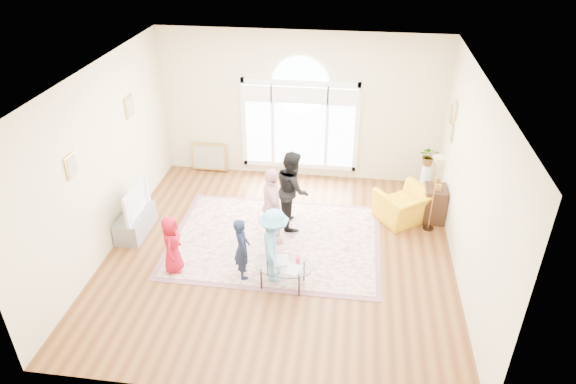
# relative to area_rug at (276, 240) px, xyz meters

# --- Properties ---
(ground) EXTENTS (6.00, 6.00, 0.00)m
(ground) POSITION_rel_area_rug_xyz_m (0.13, -0.38, -0.01)
(ground) COLOR #562E14
(ground) RESTS_ON ground
(room_shell) EXTENTS (6.00, 6.00, 6.00)m
(room_shell) POSITION_rel_area_rug_xyz_m (0.14, 2.46, 1.56)
(room_shell) COLOR beige
(room_shell) RESTS_ON ground
(area_rug) EXTENTS (3.60, 2.60, 0.02)m
(area_rug) POSITION_rel_area_rug_xyz_m (0.00, 0.00, 0.00)
(area_rug) COLOR beige
(area_rug) RESTS_ON ground
(rug_border) EXTENTS (3.80, 2.80, 0.01)m
(rug_border) POSITION_rel_area_rug_xyz_m (-0.00, 0.00, -0.00)
(rug_border) COLOR #7D4F5B
(rug_border) RESTS_ON ground
(tv_console) EXTENTS (0.45, 1.00, 0.42)m
(tv_console) POSITION_rel_area_rug_xyz_m (-2.62, -0.08, 0.20)
(tv_console) COLOR gray
(tv_console) RESTS_ON ground
(television) EXTENTS (0.17, 1.03, 0.59)m
(television) POSITION_rel_area_rug_xyz_m (-2.61, -0.08, 0.71)
(television) COLOR black
(television) RESTS_ON tv_console
(coffee_table) EXTENTS (1.04, 0.73, 0.54)m
(coffee_table) POSITION_rel_area_rug_xyz_m (0.31, -1.19, 0.39)
(coffee_table) COLOR silver
(coffee_table) RESTS_ON ground
(armchair) EXTENTS (1.29, 1.27, 0.63)m
(armchair) POSITION_rel_area_rug_xyz_m (2.35, 1.04, 0.31)
(armchair) COLOR yellow
(armchair) RESTS_ON ground
(side_cabinet) EXTENTS (0.40, 0.50, 0.70)m
(side_cabinet) POSITION_rel_area_rug_xyz_m (2.91, 1.13, 0.34)
(side_cabinet) COLOR black
(side_cabinet) RESTS_ON ground
(floor_lamp) EXTENTS (0.31, 0.31, 1.51)m
(floor_lamp) POSITION_rel_area_rug_xyz_m (2.81, 0.78, 1.27)
(floor_lamp) COLOR black
(floor_lamp) RESTS_ON ground
(plant_pedestal) EXTENTS (0.20, 0.20, 0.70)m
(plant_pedestal) POSITION_rel_area_rug_xyz_m (2.83, 2.07, 0.34)
(plant_pedestal) COLOR white
(plant_pedestal) RESTS_ON ground
(potted_plant) EXTENTS (0.40, 0.35, 0.42)m
(potted_plant) POSITION_rel_area_rug_xyz_m (2.83, 2.07, 0.90)
(potted_plant) COLOR #33722D
(potted_plant) RESTS_ON plant_pedestal
(leaning_picture) EXTENTS (0.80, 0.14, 0.62)m
(leaning_picture) POSITION_rel_area_rug_xyz_m (-1.91, 2.52, -0.01)
(leaning_picture) COLOR tan
(leaning_picture) RESTS_ON ground
(child_red) EXTENTS (0.37, 0.53, 1.02)m
(child_red) POSITION_rel_area_rug_xyz_m (-1.55, -1.05, 0.52)
(child_red) COLOR maroon
(child_red) RESTS_ON area_rug
(child_navy) EXTENTS (0.39, 0.47, 1.09)m
(child_navy) POSITION_rel_area_rug_xyz_m (-0.37, -1.05, 0.55)
(child_navy) COLOR #151D36
(child_navy) RESTS_ON area_rug
(child_black) EXTENTS (0.74, 0.85, 1.51)m
(child_black) POSITION_rel_area_rug_xyz_m (0.24, 0.58, 0.77)
(child_black) COLOR black
(child_black) RESTS_ON area_rug
(child_pink) EXTENTS (0.68, 0.92, 1.46)m
(child_pink) POSITION_rel_area_rug_xyz_m (-0.05, -0.02, 0.74)
(child_pink) COLOR #F3B2B9
(child_pink) RESTS_ON area_rug
(child_blue) EXTENTS (0.68, 0.94, 1.30)m
(child_blue) POSITION_rel_area_rug_xyz_m (0.15, -1.05, 0.66)
(child_blue) COLOR #62ABD6
(child_blue) RESTS_ON area_rug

